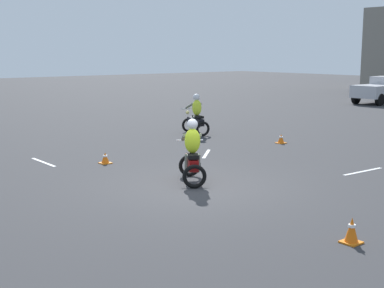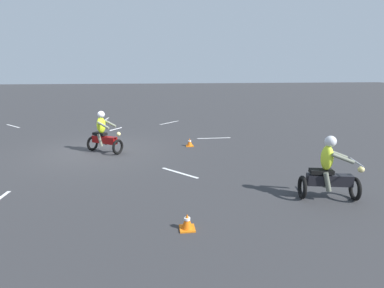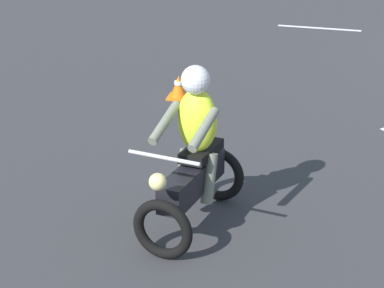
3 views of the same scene
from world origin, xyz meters
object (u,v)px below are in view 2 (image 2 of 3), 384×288
at_px(traffic_cone_far_right, 190,142).
at_px(motorcycle_rider_foreground, 103,135).
at_px(motorcycle_rider_background, 329,172).
at_px(traffic_cone_near_right, 187,222).

bearing_deg(traffic_cone_far_right, motorcycle_rider_foreground, 8.81).
distance_m(motorcycle_rider_foreground, motorcycle_rider_background, 8.25).
bearing_deg(traffic_cone_far_right, motorcycle_rider_background, 115.72).
bearing_deg(traffic_cone_near_right, motorcycle_rider_background, -164.44).
height_order(motorcycle_rider_foreground, traffic_cone_far_right, motorcycle_rider_foreground).
bearing_deg(motorcycle_rider_background, traffic_cone_far_right, -142.20).
xyz_separation_m(traffic_cone_near_right, traffic_cone_far_right, (-0.88, -6.88, -0.00)).
bearing_deg(motorcycle_rider_foreground, traffic_cone_far_right, 132.31).
distance_m(motorcycle_rider_background, traffic_cone_far_right, 6.51).
xyz_separation_m(motorcycle_rider_foreground, traffic_cone_near_right, (-2.62, 6.33, -0.56)).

